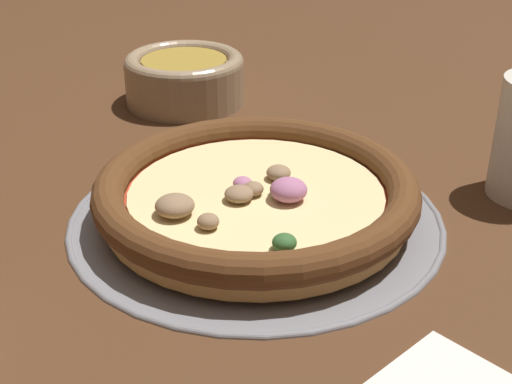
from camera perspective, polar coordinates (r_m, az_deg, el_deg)
ground_plane at (r=0.60m, az=0.00°, el=-2.18°), size 3.00×3.00×0.00m
pizza_tray at (r=0.60m, az=0.00°, el=-1.96°), size 0.32×0.32×0.01m
pizza at (r=0.59m, az=-0.01°, el=-0.13°), size 0.27×0.27×0.04m
bowl_near at (r=0.85m, az=-5.73°, el=9.18°), size 0.14×0.14×0.06m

